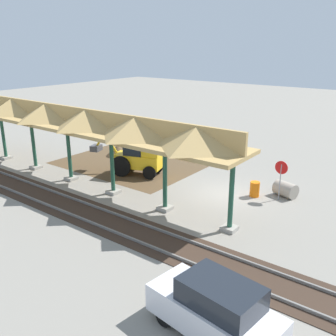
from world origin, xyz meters
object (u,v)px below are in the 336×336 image
(backhoe, at_px, (136,156))
(stop_sign, at_px, (281,172))
(distant_parked_car, at_px, (216,310))
(traffic_barrel, at_px, (255,189))
(concrete_pipe, at_px, (285,189))

(backhoe, bearing_deg, stop_sign, -170.48)
(stop_sign, distance_m, backhoe, 9.64)
(distant_parked_car, distance_m, traffic_barrel, 11.71)
(backhoe, relative_size, concrete_pipe, 3.50)
(stop_sign, distance_m, concrete_pipe, 1.42)
(concrete_pipe, height_order, distant_parked_car, distant_parked_car)
(stop_sign, xyz_separation_m, traffic_barrel, (1.32, 0.39, -1.23))
(concrete_pipe, relative_size, distant_parked_car, 0.34)
(concrete_pipe, distance_m, distant_parked_car, 12.39)
(backhoe, distance_m, distant_parked_car, 15.51)
(stop_sign, relative_size, distant_parked_car, 0.53)
(stop_sign, distance_m, traffic_barrel, 1.84)
(stop_sign, bearing_deg, concrete_pipe, -100.19)
(backhoe, xyz_separation_m, traffic_barrel, (-8.18, -1.21, -0.82))
(backhoe, distance_m, traffic_barrel, 8.31)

